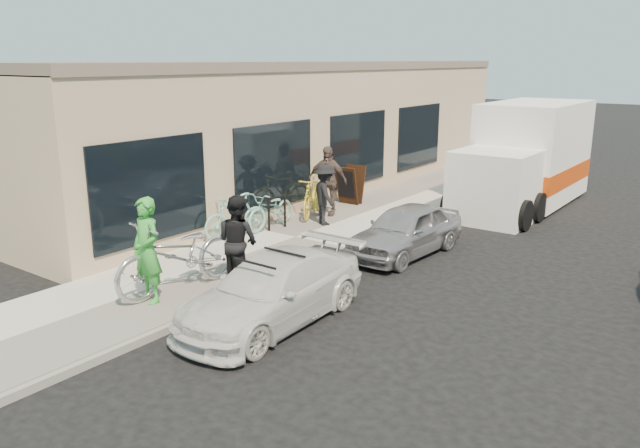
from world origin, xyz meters
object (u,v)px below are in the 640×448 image
Objects in this scene: moving_truck at (526,161)px; cruiser_bike_b at (271,210)px; cruiser_bike_a at (236,216)px; cruiser_bike_c at (311,196)px; sedan_silver at (405,230)px; tandem_bike at (180,255)px; bystander_a at (325,195)px; man_standing at (238,241)px; sandwich_board at (350,185)px; bike_rack at (277,209)px; bystander_b at (327,181)px; woman_rider at (147,250)px; sedan_white at (272,291)px.

moving_truck reaches higher than cruiser_bike_b.
cruiser_bike_c is (0.16, 2.74, 0.03)m from cruiser_bike_a.
cruiser_bike_a is (-3.67, -1.63, 0.11)m from sedan_silver.
tandem_bike is at bearing -109.03° from sedan_silver.
man_standing is at bearing 139.01° from bystander_a.
moving_truck reaches higher than cruiser_bike_c.
bike_rack is at bearing -88.85° from sandwich_board.
sedan_silver is 4.02m from cruiser_bike_a.
cruiser_bike_a is at bearing -102.48° from bike_rack.
sandwich_board is (-0.12, 3.47, 0.06)m from bike_rack.
sandwich_board is 7.35m from man_standing.
sandwich_board is at bearing 81.61° from bystander_b.
cruiser_bike_a is at bearing 99.38° from bystander_a.
bystander_b reaches higher than cruiser_bike_b.
cruiser_bike_a is at bearing -118.47° from cruiser_bike_c.
woman_rider is 0.99× the size of bystander_b.
cruiser_bike_c is at bearing 111.77° from tandem_bike.
bike_rack is 1.31m from bystander_a.
tandem_bike is 4.63m from cruiser_bike_b.
man_standing is at bearing -59.71° from bike_rack.
bystander_b is (-3.28, 1.53, 0.53)m from sedan_silver.
woman_rider is 6.77m from cruiser_bike_c.
moving_truck reaches higher than sedan_silver.
sedan_silver is 1.90× the size of cruiser_bike_a.
woman_rider reaches higher than cruiser_bike_c.
sedan_silver is 0.54× the size of moving_truck.
bike_rack is 0.46× the size of cruiser_bike_b.
cruiser_bike_b is at bearing 117.47° from tandem_bike.
sandwich_board is 0.61× the size of cruiser_bike_b.
cruiser_bike_c is (-3.56, 5.74, 0.14)m from sedan_white.
sedan_white is 4.78m from cruiser_bike_a.
moving_truck reaches higher than bike_rack.
cruiser_bike_c is (-3.94, -5.46, -0.65)m from moving_truck.
cruiser_bike_c is at bearing -65.96° from man_standing.
moving_truck is 12.32m from woman_rider.
tandem_bike is at bearing -96.42° from bystander_b.
bystander_b is at bearing -126.44° from moving_truck.
woman_rider is 1.01× the size of cruiser_bike_c.
man_standing is 3.33m from cruiser_bike_a.
cruiser_bike_c is at bearing 165.93° from sedan_silver.
bike_rack is 1.56m from cruiser_bike_c.
cruiser_bike_c reaches higher than cruiser_bike_a.
cruiser_bike_c is (-1.51, 5.94, -0.13)m from tandem_bike.
bike_rack is at bearing 128.49° from sedan_white.
bystander_a reaches higher than cruiser_bike_a.
bystander_a is (0.88, 1.10, 0.31)m from cruiser_bike_b.
tandem_bike is at bearing -72.20° from bike_rack.
cruiser_bike_a is (-1.67, 3.19, -0.15)m from tandem_bike.
sandwich_board is 1.91m from cruiser_bike_c.
moving_truck is at bearing 61.34° from bike_rack.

